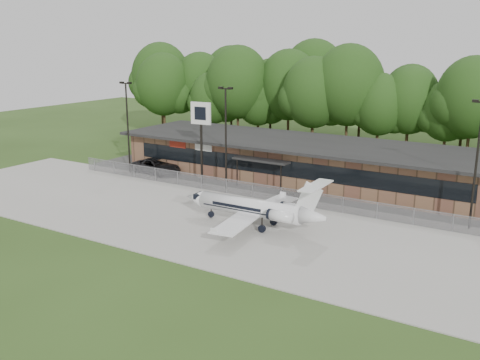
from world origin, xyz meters
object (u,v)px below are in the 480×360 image
Objects in this scene: suv at (156,166)px; pole_sign at (201,122)px; terminal at (303,160)px; business_jet at (255,209)px.

suv is 9.07m from pole_sign.
pole_sign is at bearing -91.02° from suv.
suv is at bearing 167.20° from pole_sign.
pole_sign is (-8.19, -7.14, 4.36)m from terminal.
terminal is 6.72× the size of suv.
pole_sign reaches higher than terminal.
business_jet is at bearing -42.08° from pole_sign.
terminal reaches higher than suv.
business_jet is 2.09× the size of suv.
terminal is 3.21× the size of business_jet.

